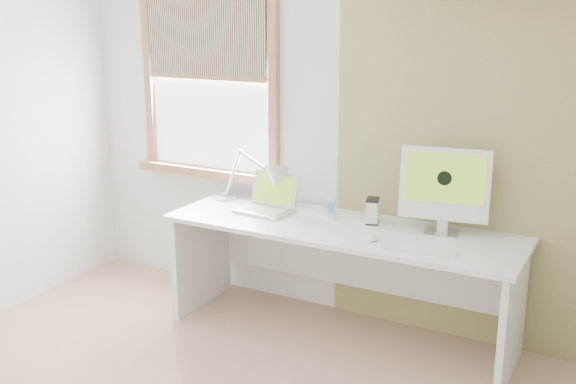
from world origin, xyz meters
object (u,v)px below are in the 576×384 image
Objects in this scene: desk at (345,253)px; laptop at (269,202)px; external_drive at (373,211)px; imac at (445,186)px; desk_lamp at (266,180)px.

desk is 0.61m from laptop.
external_drive is 0.48m from imac.
imac reaches higher than external_drive.
laptop is at bearing -173.91° from external_drive.
desk is 4.17× the size of imac.
imac reaches higher than desk.
external_drive is (0.70, 0.07, 0.02)m from laptop.
desk is 3.45× the size of desk_lamp.
external_drive is 0.30× the size of imac.
laptop reaches higher than external_drive.
desk is 0.32m from external_drive.
laptop is 1.16m from imac.
external_drive is at bearing 6.09° from laptop.
desk_lamp reaches higher than desk.
desk is at bearing -1.69° from laptop.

